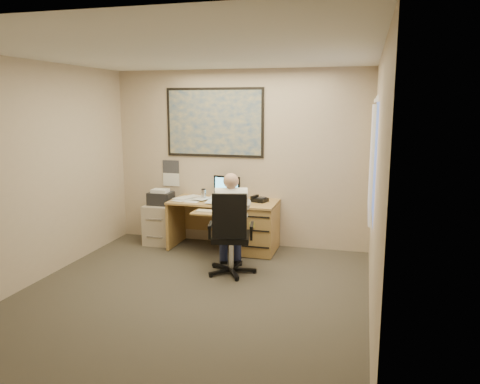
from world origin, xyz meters
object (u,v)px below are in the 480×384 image
(desk, at_px, (245,222))
(filing_cabinet, at_px, (162,220))
(person, at_px, (232,223))
(office_chair, at_px, (229,250))

(desk, relative_size, filing_cabinet, 1.84)
(desk, distance_m, person, 0.98)
(desk, relative_size, office_chair, 1.46)
(filing_cabinet, bearing_deg, desk, -2.18)
(desk, height_order, filing_cabinet, desk)
(desk, height_order, person, person)
(filing_cabinet, relative_size, person, 0.66)
(person, bearing_deg, desk, 75.63)
(filing_cabinet, height_order, office_chair, office_chair)
(office_chair, relative_size, person, 0.84)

